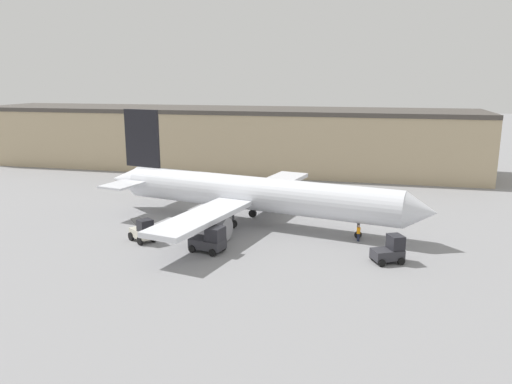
{
  "coord_description": "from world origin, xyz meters",
  "views": [
    {
      "loc": [
        12.48,
        -51.62,
        15.77
      ],
      "look_at": [
        0.0,
        0.0,
        3.66
      ],
      "focal_mm": 35.0,
      "sensor_mm": 36.0,
      "label": 1
    }
  ],
  "objects_px": {
    "airplane": "(248,193)",
    "pushback_tug": "(210,240)",
    "ground_crew_worker": "(358,233)",
    "belt_loader_truck": "(143,231)",
    "baggage_tug": "(390,250)"
  },
  "relations": [
    {
      "from": "airplane",
      "to": "pushback_tug",
      "type": "height_order",
      "value": "airplane"
    },
    {
      "from": "airplane",
      "to": "ground_crew_worker",
      "type": "xyz_separation_m",
      "value": [
        12.27,
        -3.58,
        -2.51
      ]
    },
    {
      "from": "baggage_tug",
      "to": "belt_loader_truck",
      "type": "height_order",
      "value": "baggage_tug"
    },
    {
      "from": "baggage_tug",
      "to": "pushback_tug",
      "type": "xyz_separation_m",
      "value": [
        -16.18,
        -1.22,
        0.04
      ]
    },
    {
      "from": "ground_crew_worker",
      "to": "airplane",
      "type": "bearing_deg",
      "value": -15.98
    },
    {
      "from": "baggage_tug",
      "to": "pushback_tug",
      "type": "bearing_deg",
      "value": 157.6
    },
    {
      "from": "airplane",
      "to": "pushback_tug",
      "type": "bearing_deg",
      "value": -83.67
    },
    {
      "from": "ground_crew_worker",
      "to": "belt_loader_truck",
      "type": "height_order",
      "value": "belt_loader_truck"
    },
    {
      "from": "baggage_tug",
      "to": "belt_loader_truck",
      "type": "xyz_separation_m",
      "value": [
        -23.61,
        0.11,
        0.02
      ]
    },
    {
      "from": "airplane",
      "to": "pushback_tug",
      "type": "distance_m",
      "value": 10.36
    },
    {
      "from": "airplane",
      "to": "pushback_tug",
      "type": "relative_size",
      "value": 10.94
    },
    {
      "from": "baggage_tug",
      "to": "ground_crew_worker",
      "type": "bearing_deg",
      "value": 92.2
    },
    {
      "from": "airplane",
      "to": "belt_loader_truck",
      "type": "xyz_separation_m",
      "value": [
        -8.43,
        -8.72,
        -2.29
      ]
    },
    {
      "from": "ground_crew_worker",
      "to": "belt_loader_truck",
      "type": "xyz_separation_m",
      "value": [
        -20.7,
        -5.15,
        0.22
      ]
    },
    {
      "from": "ground_crew_worker",
      "to": "baggage_tug",
      "type": "height_order",
      "value": "baggage_tug"
    }
  ]
}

